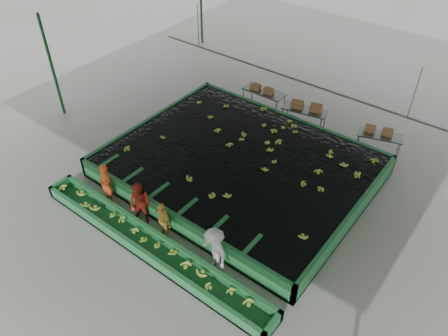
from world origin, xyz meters
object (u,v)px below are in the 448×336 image
Objects in this scene: worker_d at (214,250)px; packing_table_left at (264,100)px; worker_b at (140,204)px; worker_c at (163,220)px; worker_a at (106,184)px; box_stack_left at (262,91)px; box_stack_right at (378,133)px; flotation_tank at (239,166)px; sorting_trough at (150,246)px; box_stack_mid at (306,109)px; packing_table_mid at (304,117)px; packing_table_right at (378,143)px.

worker_d reaches higher than packing_table_left.
worker_b is 1.16× the size of worker_c.
worker_c is at bearing 4.31° from worker_a.
box_stack_right is (5.90, 0.27, -0.12)m from box_stack_left.
packing_table_left is at bearing 47.65° from box_stack_left.
sorting_trough is (0.00, -5.10, -0.20)m from flotation_tank.
worker_d is at bearing -65.16° from packing_table_left.
box_stack_mid is at bearing -3.11° from packing_table_left.
worker_c is 9.39m from box_stack_left.
box_stack_left reaches higher than packing_table_mid.
box_stack_right is (-0.14, 0.08, 0.43)m from packing_table_right.
packing_table_right is at bearing 1.00° from packing_table_left.
worker_a is 9.21m from box_stack_left.
worker_c is 9.12m from box_stack_mid.
sorting_trough is 10.86m from packing_table_right.
box_stack_mid is at bearing 73.83° from worker_a.
box_stack_mid is at bearing 63.93° from worker_b.
worker_d is 1.48× the size of box_stack_right.
sorting_trough is 3.23m from worker_a.
packing_table_mid is at bearing -2.08° from box_stack_left.
worker_d is 1.45× the size of box_stack_left.
sorting_trough is 5.98× the size of worker_a.
box_stack_left is 2.52m from box_stack_mid.
packing_table_right is at bearing 79.16° from worker_c.
flotation_tank reaches higher than sorting_trough.
box_stack_mid reaches higher than box_stack_right.
worker_c is at bearing -112.15° from box_stack_right.
worker_c is at bearing -113.06° from packing_table_right.
worker_d is 0.92× the size of packing_table_right.
packing_table_left is at bearing 88.38° from worker_a.
worker_d is (2.17, -4.30, 0.43)m from flotation_tank.
worker_c is 0.74× the size of packing_table_mid.
packing_table_left is 1.50× the size of box_stack_mid.
packing_table_mid is 1.43× the size of box_stack_mid.
worker_b is at bearing -105.85° from flotation_tank.
box_stack_left is (-2.06, 9.16, 0.21)m from worker_c.
flotation_tank is 5.69× the size of worker_d.
flotation_tank is at bearing -66.90° from packing_table_left.
box_stack_left reaches higher than packing_table_right.
box_stack_left is at bearing 134.17° from worker_d.
worker_a is at bearing -110.25° from packing_table_mid.
box_stack_mid is (2.44, -0.13, 0.45)m from packing_table_left.
box_stack_right reaches higher than packing_table_right.
worker_b is 0.93× the size of packing_table_right.
worker_c reaches higher than flotation_tank.
packing_table_left is 5.97m from packing_table_right.
worker_c is 1.07× the size of box_stack_mid.
packing_table_left is 1.05× the size of packing_table_mid.
worker_d is 10.19m from packing_table_left.
box_stack_left is 5.91m from box_stack_right.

